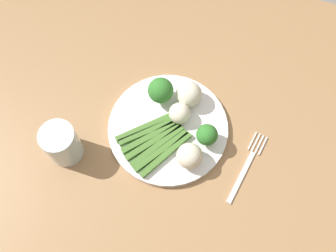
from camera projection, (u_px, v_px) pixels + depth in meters
ground_plane at (178, 210)px, 1.47m from camera, size 6.00×6.00×0.02m
dining_table at (185, 158)px, 0.88m from camera, size 1.46×0.94×0.72m
plate at (168, 128)px, 0.81m from camera, size 0.25×0.25×0.01m
asparagus_bundle at (155, 141)px, 0.78m from camera, size 0.15×0.16×0.01m
broccoli_right at (207, 135)px, 0.76m from camera, size 0.04×0.04×0.05m
broccoli_near_center at (161, 91)px, 0.79m from camera, size 0.05×0.05×0.07m
cauliflower_edge at (189, 94)px, 0.80m from camera, size 0.05×0.05×0.05m
cauliflower_left at (180, 113)px, 0.79m from camera, size 0.05×0.05×0.05m
cauliflower_mid at (189, 156)px, 0.75m from camera, size 0.05×0.05×0.05m
fork at (246, 166)px, 0.78m from camera, size 0.05×0.17×0.00m
water_glass at (62, 144)px, 0.75m from camera, size 0.07×0.07×0.09m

